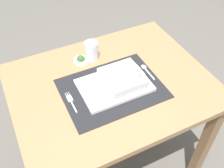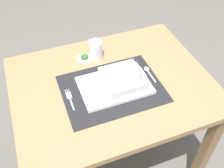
{
  "view_description": "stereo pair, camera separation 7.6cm",
  "coord_description": "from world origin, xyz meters",
  "px_view_note": "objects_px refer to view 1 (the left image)",
  "views": [
    {
      "loc": [
        -0.38,
        -0.78,
        1.57
      ],
      "look_at": [
        -0.01,
        -0.03,
        0.73
      ],
      "focal_mm": 42.64,
      "sensor_mm": 36.0,
      "label": 1
    },
    {
      "loc": [
        -0.31,
        -0.81,
        1.57
      ],
      "look_at": [
        -0.01,
        -0.03,
        0.73
      ],
      "focal_mm": 42.64,
      "sensor_mm": 36.0,
      "label": 2
    }
  ],
  "objects_px": {
    "spoon": "(145,68)",
    "dining_table": "(111,98)",
    "fork": "(71,101)",
    "condiment_saucer": "(81,60)",
    "butter_knife": "(144,75)",
    "drinking_glass": "(92,52)",
    "porridge_bowl": "(122,79)"
  },
  "relations": [
    {
      "from": "spoon",
      "to": "dining_table",
      "type": "bearing_deg",
      "value": -176.08
    },
    {
      "from": "fork",
      "to": "condiment_saucer",
      "type": "relative_size",
      "value": 1.68
    },
    {
      "from": "condiment_saucer",
      "to": "butter_knife",
      "type": "bearing_deg",
      "value": -44.83
    },
    {
      "from": "fork",
      "to": "dining_table",
      "type": "bearing_deg",
      "value": 3.46
    },
    {
      "from": "dining_table",
      "to": "spoon",
      "type": "relative_size",
      "value": 8.2
    },
    {
      "from": "butter_knife",
      "to": "condiment_saucer",
      "type": "distance_m",
      "value": 0.32
    },
    {
      "from": "dining_table",
      "to": "spoon",
      "type": "xyz_separation_m",
      "value": [
        0.19,
        0.01,
        0.11
      ]
    },
    {
      "from": "butter_knife",
      "to": "drinking_glass",
      "type": "relative_size",
      "value": 1.34
    },
    {
      "from": "spoon",
      "to": "condiment_saucer",
      "type": "height_order",
      "value": "condiment_saucer"
    },
    {
      "from": "spoon",
      "to": "condiment_saucer",
      "type": "bearing_deg",
      "value": 143.8
    },
    {
      "from": "porridge_bowl",
      "to": "drinking_glass",
      "type": "relative_size",
      "value": 1.75
    },
    {
      "from": "dining_table",
      "to": "butter_knife",
      "type": "relative_size",
      "value": 6.93
    },
    {
      "from": "fork",
      "to": "spoon",
      "type": "distance_m",
      "value": 0.39
    },
    {
      "from": "butter_knife",
      "to": "drinking_glass",
      "type": "bearing_deg",
      "value": 131.65
    },
    {
      "from": "dining_table",
      "to": "condiment_saucer",
      "type": "height_order",
      "value": "condiment_saucer"
    },
    {
      "from": "butter_knife",
      "to": "drinking_glass",
      "type": "height_order",
      "value": "drinking_glass"
    },
    {
      "from": "drinking_glass",
      "to": "condiment_saucer",
      "type": "xyz_separation_m",
      "value": [
        -0.06,
        0.0,
        -0.03
      ]
    },
    {
      "from": "spoon",
      "to": "butter_knife",
      "type": "relative_size",
      "value": 0.85
    },
    {
      "from": "dining_table",
      "to": "condiment_saucer",
      "type": "xyz_separation_m",
      "value": [
        -0.07,
        0.2,
        0.12
      ]
    },
    {
      "from": "dining_table",
      "to": "condiment_saucer",
      "type": "relative_size",
      "value": 12.19
    },
    {
      "from": "condiment_saucer",
      "to": "fork",
      "type": "bearing_deg",
      "value": -120.9
    },
    {
      "from": "fork",
      "to": "butter_knife",
      "type": "relative_size",
      "value": 0.95
    },
    {
      "from": "porridge_bowl",
      "to": "spoon",
      "type": "height_order",
      "value": "porridge_bowl"
    },
    {
      "from": "drinking_glass",
      "to": "condiment_saucer",
      "type": "bearing_deg",
      "value": 176.54
    },
    {
      "from": "spoon",
      "to": "porridge_bowl",
      "type": "bearing_deg",
      "value": -160.93
    },
    {
      "from": "condiment_saucer",
      "to": "spoon",
      "type": "bearing_deg",
      "value": -37.02
    },
    {
      "from": "drinking_glass",
      "to": "condiment_saucer",
      "type": "height_order",
      "value": "drinking_glass"
    },
    {
      "from": "spoon",
      "to": "drinking_glass",
      "type": "xyz_separation_m",
      "value": [
        -0.2,
        0.19,
        0.04
      ]
    },
    {
      "from": "porridge_bowl",
      "to": "butter_knife",
      "type": "relative_size",
      "value": 1.31
    },
    {
      "from": "butter_knife",
      "to": "porridge_bowl",
      "type": "bearing_deg",
      "value": -168.69
    },
    {
      "from": "porridge_bowl",
      "to": "spoon",
      "type": "bearing_deg",
      "value": 18.25
    },
    {
      "from": "dining_table",
      "to": "butter_knife",
      "type": "bearing_deg",
      "value": -8.82
    }
  ]
}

